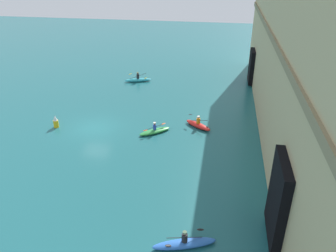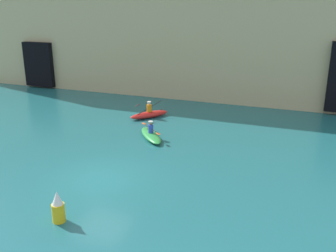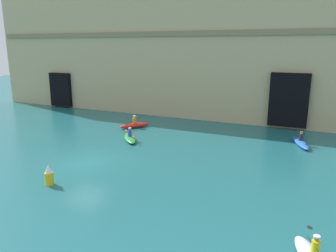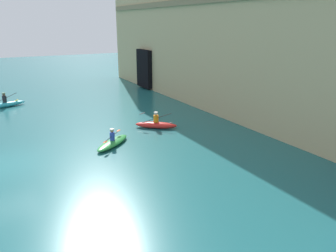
{
  "view_description": "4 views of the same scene",
  "coord_description": "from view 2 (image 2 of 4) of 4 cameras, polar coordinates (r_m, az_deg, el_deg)",
  "views": [
    {
      "loc": [
        25.62,
        11.53,
        14.1
      ],
      "look_at": [
        1.07,
        7.2,
        1.39
      ],
      "focal_mm": 35.0,
      "sensor_mm": 36.0,
      "label": 1
    },
    {
      "loc": [
        8.37,
        -13.17,
        7.47
      ],
      "look_at": [
        1.6,
        4.31,
        1.38
      ],
      "focal_mm": 40.0,
      "sensor_mm": 36.0,
      "label": 2
    },
    {
      "loc": [
        13.39,
        -16.13,
        7.48
      ],
      "look_at": [
        3.58,
        5.27,
        1.67
      ],
      "focal_mm": 35.0,
      "sensor_mm": 36.0,
      "label": 3
    },
    {
      "loc": [
        17.57,
        -0.05,
        6.98
      ],
      "look_at": [
        3.55,
        7.57,
        1.94
      ],
      "focal_mm": 35.0,
      "sensor_mm": 36.0,
      "label": 4
    }
  ],
  "objects": [
    {
      "name": "ground_plane",
      "position": [
        17.3,
        -10.24,
        -7.89
      ],
      "size": [
        120.0,
        120.0,
        0.0
      ],
      "primitive_type": "plane",
      "color": "#1E6066"
    },
    {
      "name": "cliff_bluff",
      "position": [
        33.38,
        3.39,
        18.03
      ],
      "size": [
        44.65,
        7.41,
        15.05
      ],
      "color": "tan",
      "rests_on": "ground"
    },
    {
      "name": "kayak_red",
      "position": [
        25.94,
        -2.87,
        1.85
      ],
      "size": [
        2.32,
        2.76,
        1.15
      ],
      "rotation": [
        0.0,
        0.0,
        4.07
      ],
      "color": "red",
      "rests_on": "ground"
    },
    {
      "name": "kayak_green",
      "position": [
        21.97,
        -2.63,
        -1.34
      ],
      "size": [
        2.56,
        2.87,
        1.04
      ],
      "rotation": [
        0.0,
        0.0,
        2.26
      ],
      "color": "green",
      "rests_on": "ground"
    },
    {
      "name": "marker_buoy",
      "position": [
        14.23,
        -16.41,
        -11.87
      ],
      "size": [
        0.47,
        0.47,
        1.2
      ],
      "color": "yellow",
      "rests_on": "ground"
    }
  ]
}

